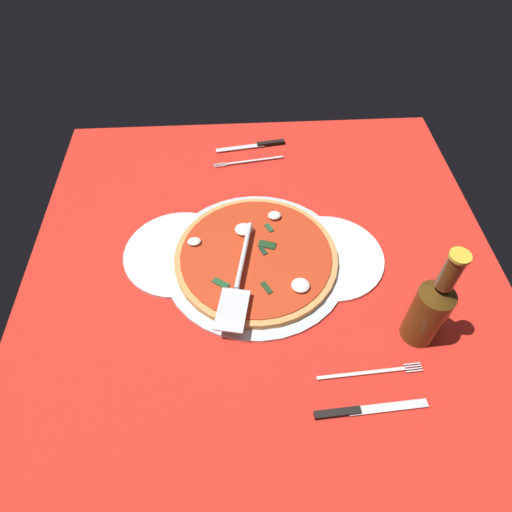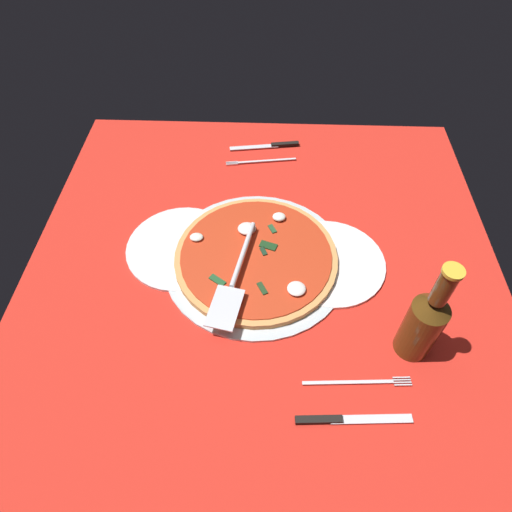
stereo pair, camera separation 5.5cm
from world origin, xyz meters
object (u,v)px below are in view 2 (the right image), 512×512
(pizza_server, at_px, (235,277))
(beer_bottle, at_px, (424,322))
(dinner_plate_left, at_px, (330,262))
(place_setting_far, at_px, (350,402))
(place_setting_near, at_px, (266,154))
(pizza, at_px, (256,256))
(dinner_plate_right, at_px, (181,247))

(pizza_server, bearing_deg, beer_bottle, 82.07)
(dinner_plate_left, height_order, beer_bottle, beer_bottle)
(dinner_plate_left, distance_m, pizza_server, 0.21)
(place_setting_far, bearing_deg, beer_bottle, 38.59)
(pizza_server, xyz_separation_m, place_setting_near, (-0.05, -0.43, -0.04))
(place_setting_near, xyz_separation_m, place_setting_far, (-0.15, 0.65, -0.00))
(pizza, xyz_separation_m, pizza_server, (0.04, 0.07, 0.02))
(place_setting_near, relative_size, place_setting_far, 0.95)
(dinner_plate_right, distance_m, pizza_server, 0.16)
(pizza, relative_size, place_setting_near, 1.77)
(dinner_plate_right, distance_m, beer_bottle, 0.50)
(dinner_plate_left, relative_size, pizza_server, 0.88)
(dinner_plate_left, relative_size, beer_bottle, 1.00)
(pizza_server, bearing_deg, dinner_plate_right, -118.16)
(pizza_server, height_order, place_setting_far, pizza_server)
(pizza, height_order, beer_bottle, beer_bottle)
(dinner_plate_left, bearing_deg, beer_bottle, 125.20)
(dinner_plate_left, xyz_separation_m, pizza_server, (0.19, 0.07, 0.04))
(pizza_server, height_order, beer_bottle, beer_bottle)
(dinner_plate_left, relative_size, place_setting_far, 1.14)
(dinner_plate_left, relative_size, dinner_plate_right, 0.98)
(pizza, bearing_deg, pizza_server, 62.78)
(dinner_plate_right, distance_m, place_setting_near, 0.37)
(place_setting_near, height_order, place_setting_far, same)
(pizza, relative_size, pizza_server, 1.29)
(pizza_server, bearing_deg, pizza, 164.35)
(dinner_plate_left, relative_size, place_setting_near, 1.20)
(pizza, xyz_separation_m, beer_bottle, (-0.28, 0.19, 0.07))
(dinner_plate_left, height_order, pizza, pizza)
(place_setting_far, bearing_deg, pizza, 116.09)
(dinner_plate_right, relative_size, pizza_server, 0.90)
(pizza_server, relative_size, place_setting_near, 1.37)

